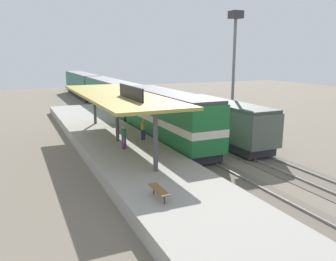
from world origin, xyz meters
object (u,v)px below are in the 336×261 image
(platform_bench, at_px, (159,190))
(person_waiting, at_px, (143,128))
(passenger_carriage_rear, at_px, (82,84))
(locomotive, at_px, (167,117))
(freight_car, at_px, (222,121))
(light_mast, at_px, (235,47))
(person_walking, at_px, (124,136))
(passenger_carriage_front, at_px, (112,96))

(platform_bench, height_order, person_waiting, person_waiting)
(platform_bench, xyz_separation_m, passenger_carriage_rear, (6.00, 51.13, 0.97))
(locomotive, distance_m, freight_car, 4.87)
(light_mast, xyz_separation_m, person_waiting, (-10.40, -2.63, -6.54))
(passenger_carriage_rear, xyz_separation_m, person_walking, (-4.84, -41.81, -0.46))
(passenger_carriage_front, height_order, passenger_carriage_rear, same)
(platform_bench, distance_m, locomotive, 13.76)
(light_mast, bearing_deg, platform_bench, -134.72)
(freight_car, distance_m, person_walking, 9.55)
(light_mast, bearing_deg, freight_car, -135.48)
(locomotive, height_order, person_walking, locomotive)
(passenger_carriage_rear, height_order, person_waiting, passenger_carriage_rear)
(freight_car, bearing_deg, light_mast, 44.52)
(platform_bench, bearing_deg, locomotive, 64.06)
(passenger_carriage_rear, distance_m, person_walking, 42.09)
(freight_car, height_order, light_mast, light_mast)
(freight_car, bearing_deg, locomotive, 161.45)
(freight_car, bearing_deg, passenger_carriage_front, 103.24)
(person_waiting, relative_size, person_walking, 1.00)
(platform_bench, distance_m, passenger_carriage_rear, 51.49)
(light_mast, relative_size, person_waiting, 6.84)
(platform_bench, relative_size, locomotive, 0.12)
(passenger_carriage_front, bearing_deg, passenger_carriage_rear, 90.00)
(passenger_carriage_rear, height_order, person_walking, passenger_carriage_rear)
(platform_bench, xyz_separation_m, person_waiting, (3.40, 11.31, 0.51))
(passenger_carriage_rear, bearing_deg, person_waiting, -93.74)
(locomotive, xyz_separation_m, freight_car, (4.60, -1.54, -0.44))
(freight_car, xyz_separation_m, light_mast, (3.20, 3.15, 6.43))
(locomotive, distance_m, light_mast, 9.96)
(locomotive, relative_size, passenger_carriage_front, 0.72)
(passenger_carriage_front, bearing_deg, light_mast, -64.56)
(platform_bench, relative_size, freight_car, 0.14)
(passenger_carriage_rear, bearing_deg, freight_car, -83.50)
(passenger_carriage_front, bearing_deg, person_waiting, -97.79)
(locomotive, distance_m, person_walking, 5.73)
(passenger_carriage_rear, bearing_deg, person_walking, -96.60)
(locomotive, bearing_deg, person_walking, -148.10)
(platform_bench, relative_size, person_walking, 0.99)
(passenger_carriage_rear, bearing_deg, platform_bench, -96.69)
(light_mast, distance_m, person_waiting, 12.57)
(person_waiting, height_order, person_walking, same)
(freight_car, bearing_deg, person_walking, -171.16)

